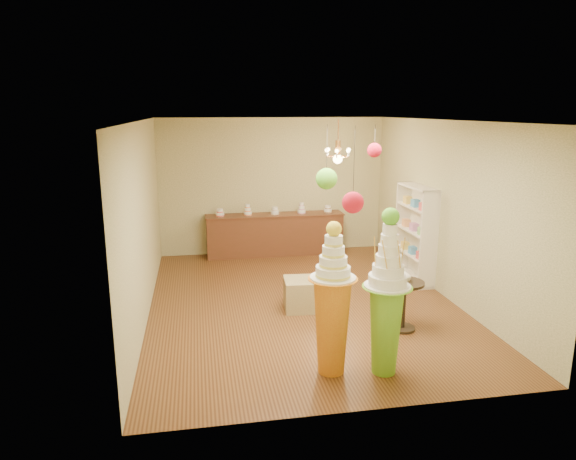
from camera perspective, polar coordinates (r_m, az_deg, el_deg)
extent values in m
plane|color=#583318|center=(8.74, 1.54, -8.02)|extent=(6.50, 6.50, 0.00)
plane|color=white|center=(8.14, 1.68, 12.06)|extent=(6.50, 6.50, 0.00)
cube|color=tan|center=(11.47, -1.70, 4.89)|extent=(5.00, 0.04, 3.00)
cube|color=tan|center=(5.28, 8.82, -5.38)|extent=(5.00, 0.04, 3.00)
cube|color=tan|center=(8.19, -15.79, 0.98)|extent=(0.04, 6.50, 3.00)
cube|color=tan|center=(9.15, 17.15, 2.15)|extent=(0.04, 6.50, 3.00)
cone|color=#75C12A|center=(6.46, 10.75, -10.91)|extent=(0.46, 0.46, 1.11)
cylinder|color=white|center=(6.25, 10.98, -6.14)|extent=(0.62, 0.62, 0.03)
cylinder|color=white|center=(6.22, 11.01, -5.47)|extent=(0.51, 0.51, 0.12)
cylinder|color=white|center=(6.19, 11.06, -4.39)|extent=(0.42, 0.42, 0.12)
cylinder|color=white|center=(6.15, 11.11, -3.28)|extent=(0.34, 0.34, 0.12)
cylinder|color=white|center=(6.12, 11.16, -2.17)|extent=(0.28, 0.28, 0.12)
cylinder|color=white|center=(6.08, 11.21, -1.05)|extent=(0.23, 0.23, 0.12)
cylinder|color=white|center=(6.06, 11.26, 0.09)|extent=(0.19, 0.19, 0.12)
sphere|color=#55AF25|center=(6.02, 11.33, 1.48)|extent=(0.21, 0.21, 0.21)
cone|color=orange|center=(6.37, 4.89, -10.59)|extent=(0.48, 0.48, 1.21)
cylinder|color=white|center=(6.14, 5.01, -5.32)|extent=(0.58, 0.58, 0.03)
cylinder|color=white|center=(6.12, 5.02, -4.62)|extent=(0.44, 0.44, 0.13)
cylinder|color=white|center=(6.08, 5.05, -3.49)|extent=(0.35, 0.35, 0.13)
cylinder|color=white|center=(6.05, 5.07, -2.35)|extent=(0.28, 0.28, 0.13)
cylinder|color=white|center=(6.01, 5.09, -1.19)|extent=(0.22, 0.22, 0.13)
sphere|color=yellow|center=(5.98, 5.12, 0.12)|extent=(0.18, 0.18, 0.18)
cube|color=#968351|center=(8.37, 1.52, -7.15)|extent=(0.60, 0.60, 0.51)
cube|color=#572E1B|center=(11.40, -1.46, -0.54)|extent=(3.00, 0.50, 0.90)
cube|color=#572E1B|center=(11.30, -1.47, 1.70)|extent=(3.04, 0.54, 0.03)
cylinder|color=white|center=(11.16, -7.57, 1.94)|extent=(0.18, 0.18, 0.16)
cylinder|color=white|center=(11.20, -4.51, 2.26)|extent=(0.18, 0.18, 0.24)
cylinder|color=white|center=(11.28, -1.47, 2.17)|extent=(0.18, 0.18, 0.16)
cylinder|color=white|center=(11.37, 1.52, 2.47)|extent=(0.18, 0.18, 0.24)
cylinder|color=white|center=(11.52, 4.45, 2.37)|extent=(0.18, 0.18, 0.16)
cube|color=white|center=(9.96, 14.73, -0.35)|extent=(0.04, 1.20, 1.80)
cube|color=white|center=(10.00, 13.77, -2.62)|extent=(0.30, 1.14, 0.03)
cube|color=white|center=(9.89, 13.91, -0.11)|extent=(0.30, 1.14, 0.03)
cube|color=white|center=(9.79, 14.05, 2.45)|extent=(0.30, 1.14, 0.03)
cylinder|color=black|center=(7.90, 12.53, -10.58)|extent=(0.43, 0.43, 0.04)
cylinder|color=black|center=(7.77, 12.65, -8.26)|extent=(0.09, 0.09, 0.72)
cylinder|color=black|center=(7.65, 12.79, -5.74)|extent=(0.64, 0.64, 0.04)
imported|color=white|center=(7.61, 12.84, -4.93)|extent=(0.23, 0.23, 0.19)
cylinder|color=#3C362B|center=(5.81, 7.35, 7.21)|extent=(0.01, 0.01, 0.86)
sphere|color=red|center=(5.87, 7.22, 3.04)|extent=(0.25, 0.25, 0.25)
cylinder|color=#3C362B|center=(6.25, 4.35, 8.66)|extent=(0.01, 0.01, 0.65)
sphere|color=#55AF25|center=(6.29, 4.30, 5.70)|extent=(0.26, 0.26, 0.26)
cylinder|color=#3C362B|center=(6.22, 9.63, 10.12)|extent=(0.01, 0.01, 0.30)
sphere|color=red|center=(6.23, 9.58, 8.74)|extent=(0.17, 0.17, 0.17)
cylinder|color=#DC924D|center=(9.85, 5.61, 10.76)|extent=(0.02, 0.02, 0.50)
cylinder|color=#DC924D|center=(9.87, 5.57, 9.02)|extent=(0.10, 0.10, 0.30)
sphere|color=#F8CF88|center=(9.88, 5.54, 7.86)|extent=(0.18, 0.18, 0.18)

